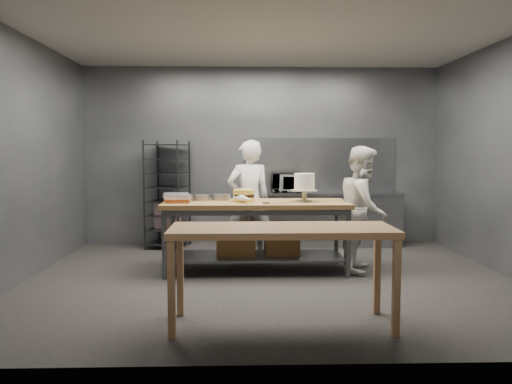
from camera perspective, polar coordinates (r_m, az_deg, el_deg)
ground at (r=6.27m, az=1.62°, el=-9.88°), size 6.00×6.00×0.00m
back_wall at (r=8.56m, az=0.66°, el=4.17°), size 6.00×0.04×3.00m
work_table at (r=6.56m, az=-0.03°, el=-4.12°), size 2.40×0.90×0.92m
near_counter at (r=4.49m, az=2.98°, el=-5.10°), size 2.00×0.70×0.90m
back_counter at (r=8.42m, az=7.57°, el=-3.03°), size 2.60×0.60×0.90m
splashback_panel at (r=8.65m, az=7.31°, el=3.14°), size 2.60×0.02×0.90m
speed_rack at (r=8.28m, az=-10.07°, el=-0.38°), size 0.72×0.76×1.75m
chef_behind at (r=7.17m, az=-0.82°, el=-0.98°), size 0.72×0.57×1.74m
chef_right at (r=6.72m, az=12.16°, el=-1.87°), size 0.86×0.96×1.64m
microwave at (r=8.29m, az=3.70°, el=1.03°), size 0.54×0.37×0.30m
frosted_cake_stand at (r=6.50m, az=5.55°, el=0.94°), size 0.34×0.34×0.37m
layer_cake at (r=6.48m, az=-1.41°, el=-0.42°), size 0.27×0.27×0.16m
cake_pans at (r=6.71m, az=-6.42°, el=-0.64°), size 0.76×0.36×0.07m
piping_bag at (r=6.29m, az=-1.34°, el=-0.75°), size 0.29×0.39×0.12m
offset_spatula at (r=6.26m, az=1.95°, el=-1.29°), size 0.37×0.02×0.02m
pastry_clamshells at (r=6.53m, az=-9.03°, el=-0.64°), size 0.36×0.44×0.11m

